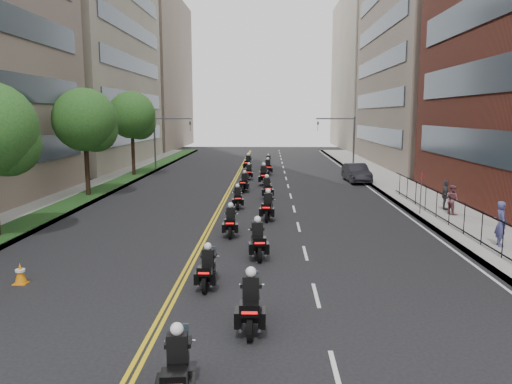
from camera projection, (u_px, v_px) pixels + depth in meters
ground at (196, 372)px, 11.44m from camera, size 160.00×160.00×0.00m
sidewalk_right at (413, 196)px, 35.80m from camera, size 4.00×90.00×0.15m
sidewalk_left at (83, 194)px, 36.45m from camera, size 4.00×90.00×0.15m
grass_strip at (93, 193)px, 36.41m from camera, size 2.00×90.00×0.04m
building_right_tan at (446, 32)px, 55.96m from camera, size 15.11×28.00×30.00m
building_right_far at (385, 72)px, 85.90m from camera, size 15.00×28.00×26.00m
building_left_mid at (63, 15)px, 56.82m from camera, size 16.11×28.00×34.00m
building_left_far at (135, 73)px, 87.06m from camera, size 16.00×28.00×26.00m
iron_fence at (473, 223)px, 22.86m from camera, size 0.05×28.00×1.50m
street_trees at (54, 127)px, 29.32m from camera, size 4.40×38.40×7.98m
traffic_signal_right at (345, 135)px, 52.10m from camera, size 4.09×0.20×5.60m
traffic_signal_left at (164, 135)px, 52.61m from camera, size 4.09×0.20×5.60m
motorcycle_0 at (177, 370)px, 10.27m from camera, size 0.60×2.19×1.62m
motorcycle_1 at (251, 305)px, 13.63m from camera, size 0.54×2.35×1.74m
motorcycle_2 at (208, 270)px, 16.99m from camera, size 0.48×2.07×1.53m
motorcycle_3 at (258, 241)px, 20.50m from camera, size 0.65×2.33×1.72m
motorcycle_4 at (231, 223)px, 24.18m from camera, size 0.51×2.21×1.63m
motorcycle_5 at (268, 208)px, 27.84m from camera, size 0.64×2.37×1.75m
motorcycle_6 at (238, 199)px, 31.26m from camera, size 0.58×2.09×1.54m
motorcycle_7 at (267, 189)px, 34.77m from camera, size 0.64×2.32×1.72m
motorcycle_8 at (244, 183)px, 37.98m from camera, size 0.60×2.22×1.63m
motorcycle_9 at (264, 176)px, 41.47m from camera, size 0.59×2.55×1.88m
motorcycle_10 at (249, 173)px, 45.09m from camera, size 0.48×2.10×1.55m
motorcycle_11 at (268, 168)px, 48.55m from camera, size 0.61×2.32×1.71m
motorcycle_12 at (248, 164)px, 52.18m from camera, size 0.66×2.50×1.84m
motorcycle_13 at (268, 162)px, 55.22m from camera, size 0.61×2.07×1.53m
parked_sedan at (356, 173)px, 43.38m from camera, size 2.00×4.95×1.60m
pedestrian_a at (501, 224)px, 21.70m from camera, size 0.58×0.78×1.98m
pedestrian_b at (452, 200)px, 28.61m from camera, size 0.92×1.02×1.71m
pedestrian_c at (445, 195)px, 29.91m from camera, size 0.71×1.13×1.80m
traffic_cone at (20, 274)px, 17.34m from camera, size 0.45×0.45×0.75m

